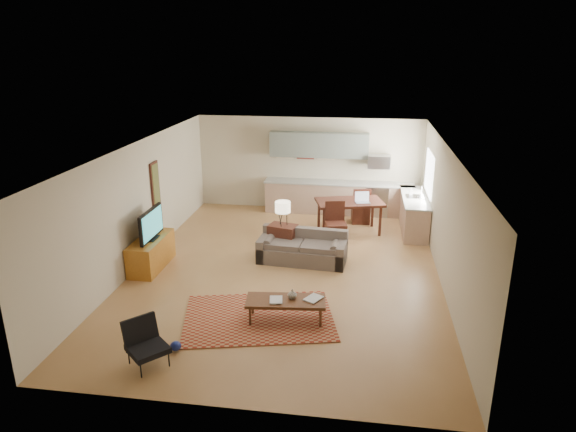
% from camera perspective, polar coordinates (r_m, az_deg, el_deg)
% --- Properties ---
extents(room, '(9.00, 9.00, 9.00)m').
position_cam_1_polar(room, '(10.72, -0.23, 0.50)').
color(room, '#9D6E3F').
rests_on(room, ground).
extents(kitchen_counter_back, '(4.26, 0.64, 0.92)m').
position_cam_1_polar(kitchen_counter_back, '(14.88, 5.61, 2.06)').
color(kitchen_counter_back, '#A18067').
rests_on(kitchen_counter_back, ground).
extents(kitchen_counter_right, '(0.64, 2.26, 0.92)m').
position_cam_1_polar(kitchen_counter_right, '(13.81, 13.78, 0.27)').
color(kitchen_counter_right, '#A18067').
rests_on(kitchen_counter_right, ground).
extents(kitchen_range, '(0.62, 0.62, 0.90)m').
position_cam_1_polar(kitchen_range, '(14.88, 9.84, 1.82)').
color(kitchen_range, '#A5A8AD').
rests_on(kitchen_range, ground).
extents(kitchen_microwave, '(0.62, 0.40, 0.35)m').
position_cam_1_polar(kitchen_microwave, '(14.62, 10.08, 5.97)').
color(kitchen_microwave, '#A5A8AD').
rests_on(kitchen_microwave, room).
extents(upper_cabinets, '(2.80, 0.34, 0.70)m').
position_cam_1_polar(upper_cabinets, '(14.71, 3.47, 7.90)').
color(upper_cabinets, slate).
rests_on(upper_cabinets, room).
extents(window_right, '(0.02, 1.40, 1.05)m').
position_cam_1_polar(window_right, '(13.55, 15.40, 4.59)').
color(window_right, white).
rests_on(window_right, room).
extents(wall_art_left, '(0.06, 0.42, 1.10)m').
position_cam_1_polar(wall_art_left, '(12.35, -14.50, 3.33)').
color(wall_art_left, olive).
rests_on(wall_art_left, room).
extents(triptych, '(1.70, 0.04, 0.50)m').
position_cam_1_polar(triptych, '(14.92, 1.96, 7.29)').
color(triptych, beige).
rests_on(triptych, room).
extents(rug, '(2.99, 2.38, 0.02)m').
position_cam_1_polar(rug, '(9.42, -3.25, -11.18)').
color(rug, maroon).
rests_on(rug, floor).
extents(sofa, '(2.11, 1.05, 0.71)m').
position_cam_1_polar(sofa, '(11.52, 1.60, -3.46)').
color(sofa, brown).
rests_on(sofa, floor).
extents(coffee_table, '(1.45, 0.70, 0.42)m').
position_cam_1_polar(coffee_table, '(9.22, -0.25, -10.41)').
color(coffee_table, '#462512').
rests_on(coffee_table, floor).
extents(book_a, '(0.31, 0.37, 0.03)m').
position_cam_1_polar(book_a, '(9.08, -2.05, -9.32)').
color(book_a, maroon).
rests_on(book_a, coffee_table).
extents(book_b, '(0.53, 0.54, 0.02)m').
position_cam_1_polar(book_b, '(9.21, 2.23, -8.93)').
color(book_b, navy).
rests_on(book_b, coffee_table).
extents(vase, '(0.19, 0.19, 0.17)m').
position_cam_1_polar(vase, '(9.13, 0.47, -8.65)').
color(vase, black).
rests_on(vase, coffee_table).
extents(armchair, '(0.89, 0.89, 0.72)m').
position_cam_1_polar(armchair, '(8.28, -15.35, -13.62)').
color(armchair, black).
rests_on(armchair, floor).
extents(tv_credenza, '(0.56, 1.45, 0.67)m').
position_cam_1_polar(tv_credenza, '(11.64, -14.96, -3.98)').
color(tv_credenza, '#97591A').
rests_on(tv_credenza, floor).
extents(tv, '(0.11, 1.11, 0.67)m').
position_cam_1_polar(tv, '(11.39, -14.98, -0.90)').
color(tv, black).
rests_on(tv, tv_credenza).
extents(console_table, '(0.71, 0.56, 0.73)m').
position_cam_1_polar(console_table, '(11.89, -0.58, -2.67)').
color(console_table, '#381811').
rests_on(console_table, floor).
extents(table_lamp, '(0.43, 0.43, 0.58)m').
position_cam_1_polar(table_lamp, '(11.67, -0.59, 0.33)').
color(table_lamp, beige).
rests_on(table_lamp, console_table).
extents(dining_table, '(1.87, 1.37, 0.85)m').
position_cam_1_polar(dining_table, '(13.38, 6.79, -0.07)').
color(dining_table, '#381811').
rests_on(dining_table, floor).
extents(dining_chair_near, '(0.59, 0.60, 1.03)m').
position_cam_1_polar(dining_chair_near, '(12.57, 5.35, -0.83)').
color(dining_chair_near, '#381811').
rests_on(dining_chair_near, floor).
extents(dining_chair_far, '(0.53, 0.55, 1.01)m').
position_cam_1_polar(dining_chair_far, '(14.14, 8.11, 1.26)').
color(dining_chair_far, '#381811').
rests_on(dining_chair_far, floor).
extents(laptop, '(0.41, 0.34, 0.27)m').
position_cam_1_polar(laptop, '(13.10, 8.34, 2.02)').
color(laptop, '#A5A8AD').
rests_on(laptop, dining_table).
extents(soap_bottle, '(0.09, 0.09, 0.19)m').
position_cam_1_polar(soap_bottle, '(13.76, 13.50, 2.65)').
color(soap_bottle, beige).
rests_on(soap_bottle, kitchen_counter_right).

